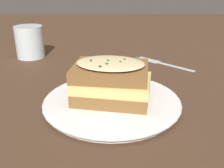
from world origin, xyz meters
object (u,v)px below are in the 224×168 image
object	(u,v)px
water_glass	(30,42)
sandwich	(111,81)
dinner_plate	(112,102)
fork	(158,62)

from	to	relation	value
water_glass	sandwich	bearing A→B (deg)	-141.48
sandwich	water_glass	world-z (taller)	water_glass
dinner_plate	water_glass	world-z (taller)	water_glass
sandwich	water_glass	xyz separation A→B (m)	(0.30, 0.24, -0.00)
sandwich	fork	size ratio (longest dim) A/B	1.07
water_glass	fork	distance (m)	0.37
dinner_plate	fork	xyz separation A→B (m)	(0.25, -0.12, -0.01)
water_glass	fork	bearing A→B (deg)	-97.70
sandwich	fork	world-z (taller)	sandwich
fork	sandwich	bearing A→B (deg)	-164.61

